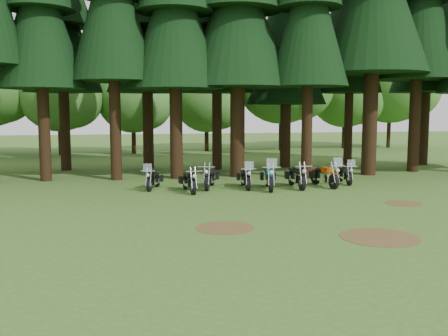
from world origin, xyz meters
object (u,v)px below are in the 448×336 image
Objects in this scene: motorcycle_2 at (210,178)px; motorcycle_5 at (297,177)px; motorcycle_4 at (269,178)px; motorcycle_6 at (325,176)px; motorcycle_3 at (245,178)px; motorcycle_1 at (189,182)px; motorcycle_0 at (153,180)px; motorcycle_7 at (345,175)px.

motorcycle_5 reaches higher than motorcycle_2.
motorcycle_6 is at bearing 17.17° from motorcycle_4.
motorcycle_3 is 0.91× the size of motorcycle_5.
motorcycle_1 is 2.74m from motorcycle_3.
motorcycle_4 reaches higher than motorcycle_3.
motorcycle_4 is (3.62, -0.01, 0.06)m from motorcycle_1.
motorcycle_0 is at bearing 165.06° from motorcycle_6.
motorcycle_1 is 7.83m from motorcycle_7.
motorcycle_1 is 0.89× the size of motorcycle_4.
motorcycle_2 is at bearing 13.70° from motorcycle_0.
motorcycle_0 is at bearing 179.04° from motorcycle_4.
motorcycle_4 is 1.03× the size of motorcycle_6.
motorcycle_7 reaches higher than motorcycle_0.
motorcycle_7 is (4.14, 1.02, -0.09)m from motorcycle_4.
motorcycle_3 is 1.06× the size of motorcycle_7.
motorcycle_0 is 0.92× the size of motorcycle_3.
motorcycle_3 is at bearing -167.49° from motorcycle_7.
motorcycle_5 is at bearing -2.46° from motorcycle_1.
motorcycle_4 is 1.40m from motorcycle_5.
motorcycle_2 is (2.54, -0.22, 0.06)m from motorcycle_0.
motorcycle_1 is 5.01m from motorcycle_5.
motorcycle_7 is (5.09, 0.42, -0.02)m from motorcycle_3.
motorcycle_4 is (2.55, -0.92, 0.03)m from motorcycle_2.
motorcycle_5 is (6.48, -0.91, 0.06)m from motorcycle_0.
motorcycle_6 reaches higher than motorcycle_1.
motorcycle_1 is at bearing -168.61° from motorcycle_4.
motorcycle_0 is at bearing -172.93° from motorcycle_7.
motorcycle_2 is 1.11× the size of motorcycle_7.
motorcycle_1 is 0.92× the size of motorcycle_5.
motorcycle_3 is 0.88× the size of motorcycle_4.
motorcycle_4 reaches higher than motorcycle_6.
motorcycle_7 is at bearing 9.75° from motorcycle_3.
motorcycle_2 is 0.96× the size of motorcycle_6.
motorcycle_0 is 5.22m from motorcycle_4.
motorcycle_7 is (1.38, 0.75, -0.07)m from motorcycle_6.
motorcycle_4 is at bearing 6.04° from motorcycle_0.
motorcycle_0 reaches higher than motorcycle_1.
motorcycle_3 is at bearing 7.46° from motorcycle_1.
motorcycle_4 reaches higher than motorcycle_7.
motorcycle_0 reaches higher than motorcycle_2.
motorcycle_1 is at bearing -121.51° from motorcycle_2.
motorcycle_6 is at bearing 11.30° from motorcycle_2.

